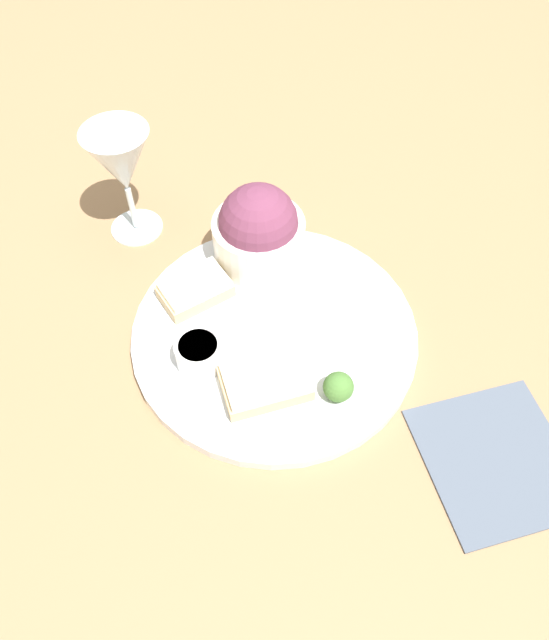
% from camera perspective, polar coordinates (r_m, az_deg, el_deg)
% --- Properties ---
extents(ground_plane, '(4.00, 4.00, 0.00)m').
position_cam_1_polar(ground_plane, '(0.73, 0.00, -1.58)').
color(ground_plane, '#93704C').
extents(dinner_plate, '(0.33, 0.33, 0.01)m').
position_cam_1_polar(dinner_plate, '(0.73, 0.00, -1.27)').
color(dinner_plate, silver).
rests_on(dinner_plate, ground_plane).
extents(salad_bowl, '(0.11, 0.11, 0.11)m').
position_cam_1_polar(salad_bowl, '(0.76, -1.46, 8.16)').
color(salad_bowl, silver).
rests_on(salad_bowl, dinner_plate).
extents(sauce_ramekin, '(0.05, 0.05, 0.03)m').
position_cam_1_polar(sauce_ramekin, '(0.69, -6.92, -2.97)').
color(sauce_ramekin, white).
rests_on(sauce_ramekin, dinner_plate).
extents(cheese_toast_near, '(0.11, 0.09, 0.03)m').
position_cam_1_polar(cheese_toast_near, '(0.67, -0.84, -5.71)').
color(cheese_toast_near, '#D1B27F').
rests_on(cheese_toast_near, dinner_plate).
extents(cheese_toast_far, '(0.09, 0.07, 0.03)m').
position_cam_1_polar(cheese_toast_far, '(0.75, -7.27, 2.79)').
color(cheese_toast_far, '#D1B27F').
rests_on(cheese_toast_far, dinner_plate).
extents(wine_glass, '(0.08, 0.08, 0.15)m').
position_cam_1_polar(wine_glass, '(0.80, -13.81, 13.61)').
color(wine_glass, silver).
rests_on(wine_glass, ground_plane).
extents(garnish, '(0.03, 0.03, 0.03)m').
position_cam_1_polar(garnish, '(0.66, 5.87, -6.10)').
color(garnish, '#477533').
rests_on(garnish, dinner_plate).
extents(napkin, '(0.20, 0.21, 0.01)m').
position_cam_1_polar(napkin, '(0.69, 19.67, -11.88)').
color(napkin, '#4C5666').
rests_on(napkin, ground_plane).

